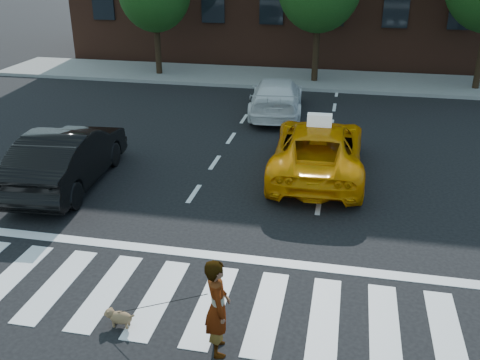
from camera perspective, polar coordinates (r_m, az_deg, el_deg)
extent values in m
plane|color=black|center=(9.79, -3.09, -13.15)|extent=(120.00, 120.00, 0.00)
cube|color=silver|center=(9.79, -3.09, -13.12)|extent=(13.00, 2.40, 0.01)
cube|color=silver|center=(11.07, -1.00, -8.25)|extent=(12.00, 0.30, 0.01)
cube|color=slate|center=(25.79, 6.87, 10.65)|extent=(30.00, 4.00, 0.15)
cylinder|color=black|center=(26.51, -8.79, 14.32)|extent=(0.28, 0.28, 3.25)
cylinder|color=black|center=(24.93, 8.13, 14.12)|extent=(0.28, 0.28, 3.55)
imported|color=orange|center=(14.90, 8.34, 3.32)|extent=(2.54, 5.28, 1.45)
imported|color=black|center=(14.75, -17.90, 2.38)|extent=(2.04, 4.85, 1.56)
imported|color=silver|center=(20.26, 3.90, 8.88)|extent=(2.32, 4.81, 1.35)
imported|color=#999999|center=(8.36, -2.42, -13.41)|extent=(0.58, 0.70, 1.65)
ellipsoid|color=olive|center=(9.42, -12.60, -14.14)|extent=(0.40, 0.23, 0.22)
sphere|color=olive|center=(9.47, -13.72, -13.62)|extent=(0.17, 0.17, 0.17)
sphere|color=olive|center=(9.51, -14.08, -13.68)|extent=(0.08, 0.08, 0.08)
cylinder|color=olive|center=(9.31, -11.53, -14.09)|extent=(0.12, 0.04, 0.10)
sphere|color=olive|center=(9.47, -13.60, -13.20)|extent=(0.06, 0.06, 0.06)
sphere|color=olive|center=(9.40, -13.90, -13.57)|extent=(0.06, 0.06, 0.06)
cylinder|color=olive|center=(9.51, -13.32, -14.74)|extent=(0.04, 0.04, 0.11)
cylinder|color=olive|center=(9.58, -13.05, -14.40)|extent=(0.04, 0.04, 0.11)
cylinder|color=olive|center=(9.42, -12.01, -15.03)|extent=(0.04, 0.04, 0.11)
cylinder|color=olive|center=(9.49, -11.75, -14.69)|extent=(0.04, 0.04, 0.11)
cube|color=white|center=(14.43, 8.49, 6.35)|extent=(0.66, 0.30, 0.32)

